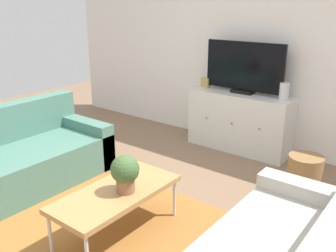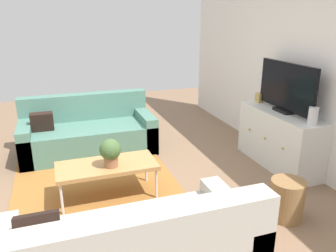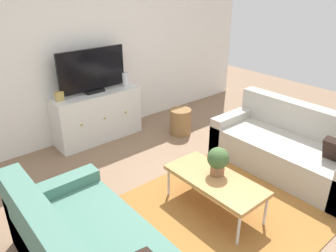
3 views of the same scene
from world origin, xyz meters
TOP-DOWN VIEW (x-y plane):
  - ground_plane at (0.00, 0.00)m, footprint 10.00×10.00m
  - wall_back at (0.00, 2.55)m, footprint 6.40×0.12m
  - area_rug at (0.00, -0.15)m, footprint 2.50×1.90m
  - couch_left_side at (-1.44, -0.10)m, footprint 0.89×1.89m
  - coffee_table at (0.03, -0.05)m, footprint 0.50×1.08m
  - potted_plant at (0.10, -0.01)m, footprint 0.23×0.23m
  - tv_console at (-0.06, 2.27)m, footprint 1.32×0.47m
  - flat_screen_tv at (-0.06, 2.29)m, footprint 1.03×0.16m
  - glass_vase at (0.48, 2.27)m, footprint 0.11×0.11m
  - mantel_clock at (-0.60, 2.27)m, footprint 0.11×0.07m
  - wicker_basket at (1.02, 1.57)m, footprint 0.34×0.34m

SIDE VIEW (x-z plane):
  - ground_plane at x=0.00m, z-range 0.00..0.00m
  - area_rug at x=0.00m, z-range 0.00..0.01m
  - wicker_basket at x=1.02m, z-range 0.00..0.41m
  - couch_left_side at x=-1.44m, z-range -0.14..0.68m
  - coffee_table at x=0.03m, z-range 0.17..0.58m
  - tv_console at x=-0.06m, z-range 0.00..0.75m
  - potted_plant at x=0.10m, z-range 0.42..0.73m
  - mantel_clock at x=-0.60m, z-range 0.75..0.88m
  - glass_vase at x=0.48m, z-range 0.75..0.96m
  - flat_screen_tv at x=-0.06m, z-range 0.75..1.39m
  - wall_back at x=0.00m, z-range 0.00..2.70m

